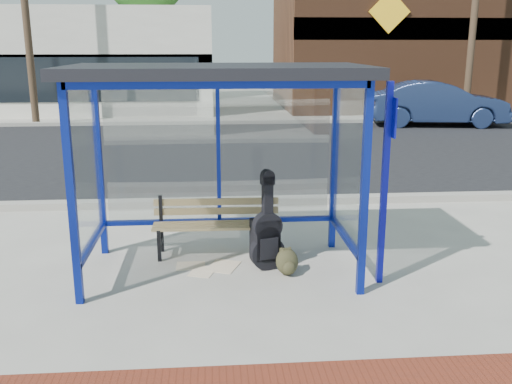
{
  "coord_description": "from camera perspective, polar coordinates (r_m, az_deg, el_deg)",
  "views": [
    {
      "loc": [
        -0.09,
        -6.4,
        2.64
      ],
      "look_at": [
        0.44,
        0.2,
        0.92
      ],
      "focal_mm": 40.0,
      "sensor_mm": 36.0,
      "label": 1
    }
  ],
  "objects": [
    {
      "name": "newspaper_b",
      "position": [
        6.92,
        -5.35,
        -7.93
      ],
      "size": [
        0.37,
        0.41,
        0.01
      ],
      "primitive_type": "cube",
      "rotation": [
        0.0,
        0.0,
        -1.9
      ],
      "color": "white",
      "rests_on": "ground"
    },
    {
      "name": "bus_shelter",
      "position": [
        6.5,
        -3.8,
        9.49
      ],
      "size": [
        3.3,
        1.8,
        2.42
      ],
      "color": "navy",
      "rests_on": "ground"
    },
    {
      "name": "fire_hydrant",
      "position": [
        22.4,
        22.08,
        7.78
      ],
      "size": [
        0.33,
        0.23,
        0.76
      ],
      "rotation": [
        0.0,
        0.0,
        -0.08
      ],
      "color": "#B60D1C",
      "rests_on": "ground"
    },
    {
      "name": "ground",
      "position": [
        6.92,
        -3.5,
        -7.9
      ],
      "size": [
        120.0,
        120.0,
        0.0
      ],
      "primitive_type": "plane",
      "color": "#B2ADA0",
      "rests_on": "ground"
    },
    {
      "name": "suitcase",
      "position": [
        7.16,
        0.9,
        -4.77
      ],
      "size": [
        0.38,
        0.3,
        0.59
      ],
      "rotation": [
        0.0,
        0.0,
        0.28
      ],
      "color": "black",
      "rests_on": "ground"
    },
    {
      "name": "street_asphalt",
      "position": [
        14.64,
        -4.12,
        4.12
      ],
      "size": [
        60.0,
        10.0,
        0.0
      ],
      "primitive_type": "cube",
      "color": "black",
      "rests_on": "ground"
    },
    {
      "name": "sign_post",
      "position": [
        6.39,
        12.85,
        1.84
      ],
      "size": [
        0.09,
        0.28,
        2.27
      ],
      "rotation": [
        0.0,
        0.0,
        -0.02
      ],
      "color": "#0E129B",
      "rests_on": "ground"
    },
    {
      "name": "backpack",
      "position": [
        6.76,
        3.15,
        -7.05
      ],
      "size": [
        0.3,
        0.28,
        0.32
      ],
      "rotation": [
        0.0,
        0.0,
        0.16
      ],
      "color": "#302E1A",
      "rests_on": "ground"
    },
    {
      "name": "newspaper_a",
      "position": [
        7.11,
        -6.54,
        -7.34
      ],
      "size": [
        0.35,
        0.28,
        0.01
      ],
      "primitive_type": "cube",
      "rotation": [
        0.0,
        0.0,
        -0.0
      ],
      "color": "white",
      "rests_on": "ground"
    },
    {
      "name": "utility_pole_east",
      "position": [
        21.83,
        21.1,
        17.47
      ],
      "size": [
        1.6,
        0.24,
        8.0
      ],
      "color": "#4C3826",
      "rests_on": "ground"
    },
    {
      "name": "guitar_bag",
      "position": [
        6.83,
        1.13,
        -4.4
      ],
      "size": [
        0.44,
        0.23,
        1.16
      ],
      "rotation": [
        0.0,
        0.0,
        0.27
      ],
      "color": "black",
      "rests_on": "ground"
    },
    {
      "name": "curb_near",
      "position": [
        9.65,
        -3.85,
        -0.99
      ],
      "size": [
        60.0,
        0.25,
        0.12
      ],
      "primitive_type": "cube",
      "color": "gray",
      "rests_on": "ground"
    },
    {
      "name": "bench",
      "position": [
        7.35,
        -3.96,
        -2.98
      ],
      "size": [
        1.62,
        0.42,
        0.76
      ],
      "rotation": [
        0.0,
        0.0,
        -0.02
      ],
      "color": "black",
      "rests_on": "ground"
    },
    {
      "name": "far_sidewalk",
      "position": [
        21.56,
        -4.29,
        7.48
      ],
      "size": [
        60.0,
        4.0,
        0.01
      ],
      "primitive_type": "cube",
      "color": "#B2ADA0",
      "rests_on": "ground"
    },
    {
      "name": "parked_car",
      "position": [
        20.1,
        17.67,
        8.43
      ],
      "size": [
        4.64,
        2.16,
        1.47
      ],
      "primitive_type": "imported",
      "rotation": [
        0.0,
        0.0,
        1.43
      ],
      "color": "navy",
      "rests_on": "ground"
    },
    {
      "name": "newspaper_c",
      "position": [
        7.05,
        -3.28,
        -7.43
      ],
      "size": [
        0.46,
        0.51,
        0.01
      ],
      "primitive_type": "cube",
      "rotation": [
        0.0,
        0.0,
        1.2
      ],
      "color": "white",
      "rests_on": "ground"
    },
    {
      "name": "storefront_brown",
      "position": [
        26.18,
        13.98,
        15.36
      ],
      "size": [
        10.0,
        7.08,
        6.4
      ],
      "color": "#59331E",
      "rests_on": "ground"
    },
    {
      "name": "curb_far",
      "position": [
        19.67,
        -4.26,
        6.97
      ],
      "size": [
        60.0,
        0.25,
        0.12
      ],
      "primitive_type": "cube",
      "color": "gray",
      "rests_on": "ground"
    }
  ]
}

